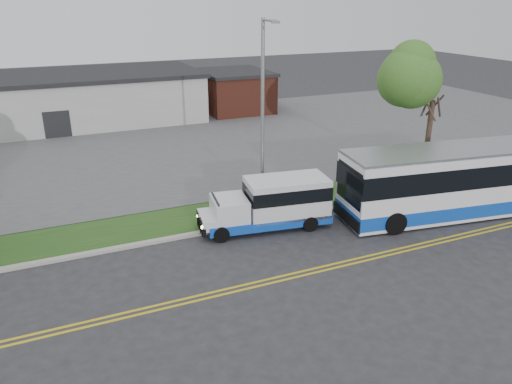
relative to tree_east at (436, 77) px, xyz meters
name	(u,v)px	position (x,y,z in m)	size (l,w,h in m)	color
ground	(228,240)	(-14.00, -3.00, -6.20)	(140.00, 140.00, 0.00)	#28282B
lane_line_north	(262,281)	(-14.00, -6.85, -6.20)	(70.00, 0.12, 0.01)	gold
lane_line_south	(265,284)	(-14.00, -7.15, -6.20)	(70.00, 0.12, 0.01)	gold
curb	(220,229)	(-14.00, -1.90, -6.13)	(80.00, 0.30, 0.15)	#9E9B93
verge	(208,216)	(-14.00, -0.10, -6.15)	(80.00, 3.30, 0.10)	#244717
parking_lot	(148,146)	(-14.00, 14.00, -6.15)	(80.00, 25.00, 0.10)	#4C4C4F
commercial_building	(52,100)	(-20.00, 24.00, -4.02)	(25.40, 10.40, 4.35)	#9E9E99
brick_wing	(234,91)	(-3.50, 23.00, -4.24)	(6.30, 7.30, 3.90)	brown
tree_east	(436,77)	(0.00, 0.00, 0.00)	(5.20, 5.20, 8.33)	#31221B
streetlight_near	(263,111)	(-11.00, -0.27, -0.97)	(0.35, 1.53, 9.50)	gray
shuttle_bus	(274,202)	(-11.39, -2.49, -4.91)	(6.55, 2.91, 2.43)	#1043B2
transit_bus	(462,180)	(-1.93, -4.80, -4.42)	(12.97, 4.67, 3.52)	white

